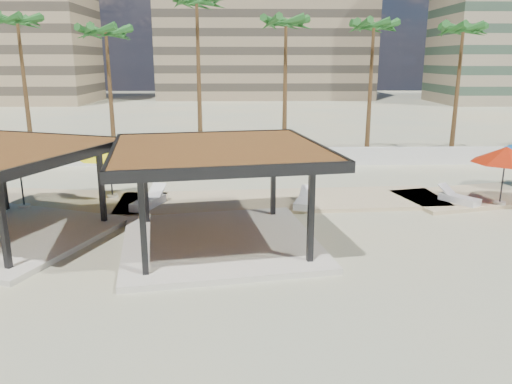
# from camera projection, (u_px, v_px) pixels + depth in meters

# --- Properties ---
(ground) EXTENTS (200.00, 200.00, 0.00)m
(ground) POSITION_uv_depth(u_px,v_px,m) (241.00, 256.00, 17.98)
(ground) COLOR #C5B383
(ground) RESTS_ON ground
(promenade) EXTENTS (44.45, 7.97, 0.24)m
(promenade) POSITION_uv_depth(u_px,v_px,m) (281.00, 197.00, 25.42)
(promenade) COLOR #C6B284
(promenade) RESTS_ON ground
(boundary_wall) EXTENTS (56.00, 0.30, 1.20)m
(boundary_wall) POSITION_uv_depth(u_px,v_px,m) (242.00, 157.00, 33.29)
(boundary_wall) COLOR silver
(boundary_wall) RESTS_ON ground
(building_mid) EXTENTS (38.00, 16.00, 30.40)m
(building_mid) POSITION_uv_depth(u_px,v_px,m) (265.00, 17.00, 89.79)
(building_mid) COLOR #847259
(building_mid) RESTS_ON ground
(pavilion_central) EXTENTS (8.76, 8.76, 3.84)m
(pavilion_central) POSITION_uv_depth(u_px,v_px,m) (219.00, 187.00, 18.54)
(pavilion_central) COLOR beige
(pavilion_central) RESTS_ON ground
(pavilion_west) EXTENTS (9.33, 9.33, 3.70)m
(pavilion_west) POSITION_uv_depth(u_px,v_px,m) (1.00, 185.00, 19.17)
(pavilion_west) COLOR beige
(pavilion_west) RESTS_ON ground
(umbrella_b) EXTENTS (3.60, 3.60, 2.74)m
(umbrella_b) POSITION_uv_depth(u_px,v_px,m) (109.00, 151.00, 24.46)
(umbrella_b) COLOR beige
(umbrella_b) RESTS_ON promenade
(umbrella_c) EXTENTS (3.73, 3.73, 2.78)m
(umbrella_c) POSITION_uv_depth(u_px,v_px,m) (506.00, 155.00, 23.21)
(umbrella_c) COLOR beige
(umbrella_c) RESTS_ON promenade
(umbrella_f) EXTENTS (3.61, 3.61, 2.90)m
(umbrella_f) POSITION_uv_depth(u_px,v_px,m) (18.00, 155.00, 22.67)
(umbrella_f) COLOR beige
(umbrella_f) RESTS_ON promenade
(lounger_a) EXTENTS (1.46, 2.42, 0.87)m
(lounger_a) POSITION_uv_depth(u_px,v_px,m) (149.00, 202.00, 23.44)
(lounger_a) COLOR white
(lounger_a) RESTS_ON promenade
(lounger_b) EXTENTS (1.22, 2.12, 0.76)m
(lounger_b) POSITION_uv_depth(u_px,v_px,m) (304.00, 201.00, 23.60)
(lounger_b) COLOR white
(lounger_b) RESTS_ON promenade
(lounger_c) EXTENTS (1.66, 2.04, 0.77)m
(lounger_c) POSITION_uv_depth(u_px,v_px,m) (458.00, 199.00, 24.07)
(lounger_c) COLOR white
(lounger_c) RESTS_ON promenade
(palm_b) EXTENTS (3.00, 3.00, 10.26)m
(palm_b) POSITION_uv_depth(u_px,v_px,m) (18.00, 26.00, 33.40)
(palm_b) COLOR brown
(palm_b) RESTS_ON ground
(palm_c) EXTENTS (3.00, 3.00, 9.48)m
(palm_c) POSITION_uv_depth(u_px,v_px,m) (106.00, 37.00, 33.14)
(palm_c) COLOR brown
(palm_c) RESTS_ON ground
(palm_d) EXTENTS (3.00, 3.00, 11.52)m
(palm_d) POSITION_uv_depth(u_px,v_px,m) (197.00, 8.00, 33.56)
(palm_d) COLOR brown
(palm_d) RESTS_ON ground
(palm_e) EXTENTS (3.00, 3.00, 10.13)m
(palm_e) POSITION_uv_depth(u_px,v_px,m) (286.00, 28.00, 33.55)
(palm_e) COLOR brown
(palm_e) RESTS_ON ground
(palm_f) EXTENTS (3.00, 3.00, 9.94)m
(palm_f) POSITION_uv_depth(u_px,v_px,m) (374.00, 31.00, 33.92)
(palm_f) COLOR brown
(palm_f) RESTS_ON ground
(palm_g) EXTENTS (3.00, 3.00, 9.70)m
(palm_g) POSITION_uv_depth(u_px,v_px,m) (463.00, 35.00, 33.73)
(palm_g) COLOR brown
(palm_g) RESTS_ON ground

